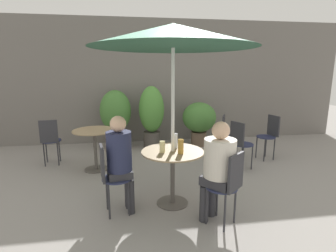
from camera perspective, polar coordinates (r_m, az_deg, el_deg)
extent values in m
plane|color=gray|center=(3.66, 1.69, -16.96)|extent=(20.00, 20.00, 0.00)
cube|color=slate|center=(6.59, -3.67, 9.57)|extent=(10.00, 0.06, 3.00)
cylinder|color=#514C47|center=(3.72, 0.98, -16.33)|extent=(0.42, 0.42, 0.01)
cylinder|color=#514C47|center=(3.56, 1.00, -11.20)|extent=(0.06, 0.06, 0.71)
cylinder|color=#997F5B|center=(3.44, 1.02, -5.61)|extent=(0.82, 0.82, 0.02)
cylinder|color=#514C47|center=(5.02, -15.29, -9.05)|extent=(0.42, 0.42, 0.01)
cylinder|color=#514C47|center=(4.91, -15.53, -5.10)|extent=(0.06, 0.06, 0.71)
cylinder|color=#997F5B|center=(4.82, -15.77, -0.95)|extent=(0.76, 0.76, 0.02)
cylinder|color=#232847|center=(3.37, -11.06, -11.10)|extent=(0.37, 0.37, 0.02)
cylinder|color=#2D2D33|center=(3.56, -13.16, -14.06)|extent=(0.02, 0.02, 0.45)
cylinder|color=#2D2D33|center=(3.35, -12.70, -15.81)|extent=(0.02, 0.02, 0.45)
cylinder|color=#2D2D33|center=(3.59, -9.24, -13.69)|extent=(0.02, 0.02, 0.45)
cylinder|color=#2D2D33|center=(3.37, -8.51, -15.39)|extent=(0.02, 0.02, 0.45)
cube|color=#2D2D33|center=(3.27, -14.12, -7.83)|extent=(0.09, 0.31, 0.42)
cylinder|color=#232847|center=(3.14, 11.58, -12.83)|extent=(0.37, 0.37, 0.02)
cylinder|color=#2D2D33|center=(3.11, 12.26, -18.10)|extent=(0.02, 0.02, 0.45)
cylinder|color=#2D2D33|center=(3.30, 14.36, -16.35)|extent=(0.02, 0.02, 0.45)
cylinder|color=#2D2D33|center=(3.21, 8.35, -16.89)|extent=(0.02, 0.02, 0.45)
cylinder|color=#2D2D33|center=(3.39, 10.62, -15.30)|extent=(0.02, 0.02, 0.45)
cube|color=#2D2D33|center=(2.99, 14.56, -9.77)|extent=(0.26, 0.23, 0.42)
cylinder|color=#232847|center=(4.94, 16.03, -3.84)|extent=(0.37, 0.37, 0.02)
cylinder|color=#2D2D33|center=(5.01, 13.93, -6.37)|extent=(0.02, 0.02, 0.45)
cylinder|color=#2D2D33|center=(4.85, 15.94, -7.08)|extent=(0.02, 0.02, 0.45)
cylinder|color=#2D2D33|center=(5.17, 15.81, -5.87)|extent=(0.02, 0.02, 0.45)
cylinder|color=#2D2D33|center=(5.02, 17.82, -6.54)|extent=(0.02, 0.02, 0.45)
cube|color=#2D2D33|center=(4.77, 14.82, -1.63)|extent=(0.15, 0.30, 0.42)
cylinder|color=#232847|center=(5.47, -24.12, -2.93)|extent=(0.37, 0.37, 0.02)
cylinder|color=#2D2D33|center=(5.44, -25.33, -5.73)|extent=(0.02, 0.02, 0.45)
cylinder|color=#2D2D33|center=(5.40, -22.82, -5.62)|extent=(0.02, 0.02, 0.45)
cylinder|color=#2D2D33|center=(5.66, -24.95, -5.01)|extent=(0.02, 0.02, 0.45)
cylinder|color=#2D2D33|center=(5.63, -22.54, -4.91)|extent=(0.02, 0.02, 0.45)
cube|color=#2D2D33|center=(5.26, -24.57, -1.08)|extent=(0.31, 0.07, 0.42)
cylinder|color=#232847|center=(5.64, 20.56, -2.23)|extent=(0.37, 0.37, 0.02)
cylinder|color=#2D2D33|center=(5.69, 22.10, -4.70)|extent=(0.02, 0.02, 0.45)
cylinder|color=#2D2D33|center=(5.86, 20.51, -4.11)|extent=(0.02, 0.02, 0.45)
cylinder|color=#2D2D33|center=(5.53, 20.27, -5.01)|extent=(0.02, 0.02, 0.45)
cylinder|color=#2D2D33|center=(5.71, 18.69, -4.39)|extent=(0.02, 0.02, 0.45)
cube|color=#2D2D33|center=(5.70, 21.98, 0.07)|extent=(0.10, 0.31, 0.42)
cylinder|color=#232847|center=(5.45, 13.62, -2.25)|extent=(0.37, 0.37, 0.02)
cylinder|color=#2D2D33|center=(5.64, 12.33, -4.23)|extent=(0.02, 0.02, 0.45)
cylinder|color=#2D2D33|center=(5.41, 12.17, -4.92)|extent=(0.02, 0.02, 0.45)
cylinder|color=#2D2D33|center=(5.63, 14.77, -4.37)|extent=(0.02, 0.02, 0.45)
cylinder|color=#2D2D33|center=(5.40, 14.71, -5.07)|extent=(0.02, 0.02, 0.45)
cube|color=#2D2D33|center=(5.41, 11.98, 0.09)|extent=(0.16, 0.30, 0.42)
cylinder|color=#2D2D33|center=(3.43, -8.09, -14.97)|extent=(0.09, 0.09, 0.45)
cylinder|color=#2D2D33|center=(3.55, -8.53, -14.01)|extent=(0.09, 0.09, 0.45)
cube|color=#2D2D33|center=(3.35, -10.41, -10.16)|extent=(0.33, 0.31, 0.09)
cylinder|color=#232847|center=(3.25, -10.61, -5.44)|extent=(0.30, 0.30, 0.49)
sphere|color=#DBAD89|center=(3.17, -10.84, 0.45)|extent=(0.19, 0.19, 0.19)
cylinder|color=#2D2D33|center=(3.39, 9.43, -15.32)|extent=(0.11, 0.11, 0.45)
cylinder|color=#2D2D33|center=(3.27, 7.86, -16.38)|extent=(0.11, 0.11, 0.45)
cube|color=#2D2D33|center=(3.14, 10.98, -11.59)|extent=(0.46, 0.46, 0.11)
cylinder|color=beige|center=(3.04, 11.19, -6.84)|extent=(0.36, 0.36, 0.44)
sphere|color=#DBAD89|center=(2.95, 11.43, -0.95)|extent=(0.20, 0.20, 0.20)
cylinder|color=#B28433|center=(3.31, 2.79, -4.47)|extent=(0.07, 0.07, 0.18)
cylinder|color=silver|center=(3.54, 1.53, -3.22)|extent=(0.07, 0.07, 0.20)
cylinder|color=beige|center=(3.36, -1.26, -4.54)|extent=(0.07, 0.07, 0.15)
cylinder|color=#93664C|center=(6.23, -11.11, -2.89)|extent=(0.51, 0.51, 0.40)
ellipsoid|color=#427533|center=(6.09, -11.36, 3.25)|extent=(0.70, 0.70, 0.95)
cylinder|color=#47423D|center=(6.19, -3.52, -2.93)|extent=(0.39, 0.39, 0.37)
ellipsoid|color=#4C8938|center=(6.04, -3.61, 3.65)|extent=(0.58, 0.58, 1.07)
cylinder|color=brown|center=(6.38, 6.70, -2.71)|extent=(0.37, 0.37, 0.33)
ellipsoid|color=#427533|center=(6.27, 6.81, 1.91)|extent=(0.80, 0.80, 0.71)
cylinder|color=silver|center=(3.33, 1.05, 1.41)|extent=(0.04, 0.04, 2.32)
cone|color=#33664C|center=(3.30, 1.12, 19.08)|extent=(2.03, 2.03, 0.28)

